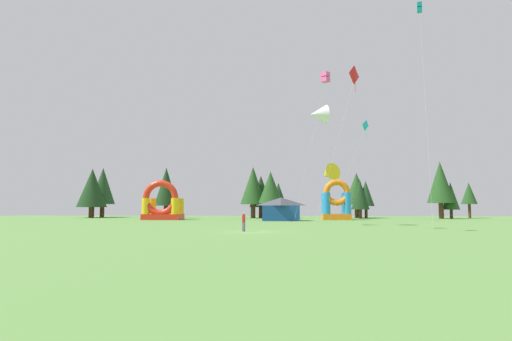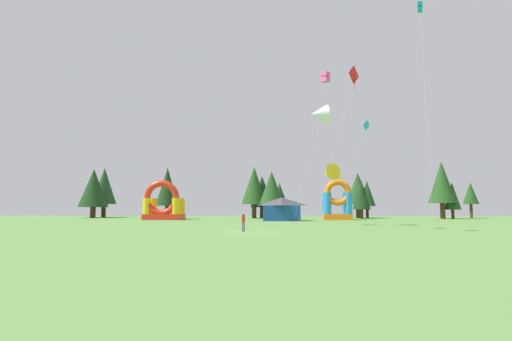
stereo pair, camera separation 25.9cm
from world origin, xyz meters
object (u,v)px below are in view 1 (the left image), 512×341
at_px(person_near_camera, 244,220).
at_px(inflatable_blue_arch, 162,206).
at_px(kite_yellow_delta, 329,174).
at_px(kite_cyan_diamond, 366,127).
at_px(kite_teal_box, 420,9).
at_px(festival_tent, 281,209).
at_px(inflatable_yellow_castle, 336,204).
at_px(kite_red_diamond, 356,76).
at_px(kite_pink_box, 325,78).
at_px(kite_white_delta, 319,114).

relative_size(person_near_camera, inflatable_blue_arch, 0.27).
height_order(kite_yellow_delta, kite_cyan_diamond, kite_cyan_diamond).
bearing_deg(person_near_camera, kite_teal_box, 2.72).
bearing_deg(festival_tent, inflatable_yellow_castle, 27.49).
xyz_separation_m(kite_red_diamond, inflatable_yellow_castle, (1.64, 32.43, -11.95)).
bearing_deg(kite_yellow_delta, kite_pink_box, -96.70).
relative_size(kite_pink_box, festival_tent, 2.84).
bearing_deg(person_near_camera, kite_white_delta, 32.98).
bearing_deg(inflatable_blue_arch, kite_cyan_diamond, -7.33).
distance_m(person_near_camera, inflatable_yellow_castle, 35.47).
height_order(kite_white_delta, festival_tent, kite_white_delta).
height_order(kite_pink_box, inflatable_yellow_castle, kite_pink_box).
distance_m(kite_pink_box, inflatable_yellow_castle, 31.61).
relative_size(kite_yellow_delta, person_near_camera, 4.31).
bearing_deg(kite_cyan_diamond, person_near_camera, -120.69).
height_order(kite_cyan_diamond, kite_teal_box, kite_teal_box).
distance_m(kite_pink_box, person_near_camera, 17.26).
bearing_deg(kite_white_delta, kite_red_diamond, -77.23).
xyz_separation_m(kite_white_delta, kite_cyan_diamond, (8.32, 14.68, 1.06)).
height_order(kite_white_delta, inflatable_blue_arch, kite_white_delta).
distance_m(kite_teal_box, person_near_camera, 32.52).
xyz_separation_m(kite_red_diamond, inflatable_blue_arch, (-27.15, 30.55, -12.23)).
xyz_separation_m(kite_white_delta, festival_tent, (-4.78, 16.07, -11.54)).
bearing_deg(kite_cyan_diamond, kite_teal_box, -79.21).
relative_size(kite_pink_box, inflatable_yellow_castle, 2.43).
height_order(kite_red_diamond, inflatable_blue_arch, kite_red_diamond).
height_order(kite_pink_box, kite_red_diamond, kite_pink_box).
bearing_deg(kite_white_delta, kite_cyan_diamond, 60.45).
relative_size(kite_pink_box, inflatable_blue_arch, 2.47).
distance_m(kite_cyan_diamond, inflatable_yellow_castle, 13.95).
distance_m(kite_pink_box, kite_red_diamond, 4.77).
bearing_deg(kite_teal_box, person_near_camera, -152.25).
bearing_deg(person_near_camera, kite_yellow_delta, 31.96).
height_order(kite_white_delta, kite_teal_box, kite_teal_box).
xyz_separation_m(kite_white_delta, person_near_camera, (-7.82, -12.52, -12.31)).
bearing_deg(kite_cyan_diamond, inflatable_blue_arch, 172.67).
xyz_separation_m(kite_yellow_delta, kite_cyan_diamond, (7.09, 13.27, 8.16)).
relative_size(kite_red_diamond, inflatable_blue_arch, 2.33).
bearing_deg(kite_teal_box, kite_cyan_diamond, 100.79).
height_order(kite_teal_box, inflatable_yellow_castle, kite_teal_box).
relative_size(kite_yellow_delta, kite_cyan_diamond, 0.50).
bearing_deg(inflatable_blue_arch, kite_white_delta, -37.63).
height_order(kite_red_diamond, person_near_camera, kite_red_diamond).
relative_size(kite_pink_box, person_near_camera, 9.27).
distance_m(kite_white_delta, kite_cyan_diamond, 16.90).
bearing_deg(kite_pink_box, festival_tent, 101.72).
bearing_deg(inflatable_yellow_castle, festival_tent, -152.51).
bearing_deg(inflatable_yellow_castle, kite_cyan_diamond, -56.52).
distance_m(kite_white_delta, inflatable_blue_arch, 32.88).
relative_size(kite_yellow_delta, inflatable_yellow_castle, 1.13).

